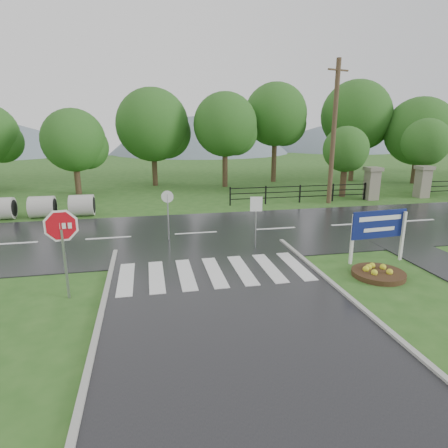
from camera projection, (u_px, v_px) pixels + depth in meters
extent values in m
plane|color=#2C5A1E|center=(254.00, 358.00, 8.33)|extent=(120.00, 120.00, 0.00)
cube|color=black|center=(196.00, 234.00, 17.79)|extent=(90.00, 8.00, 0.04)
cube|color=#2A2A2C|center=(446.00, 266.00, 13.77)|extent=(2.20, 11.00, 0.04)
cube|color=silver|center=(126.00, 279.00, 12.46)|extent=(0.50, 2.80, 0.02)
cube|color=silver|center=(156.00, 276.00, 12.65)|extent=(0.50, 2.80, 0.02)
cube|color=silver|center=(186.00, 274.00, 12.85)|extent=(0.50, 2.80, 0.02)
cube|color=silver|center=(215.00, 272.00, 13.04)|extent=(0.50, 2.80, 0.02)
cube|color=silver|center=(242.00, 270.00, 13.24)|extent=(0.50, 2.80, 0.02)
cube|color=silver|center=(269.00, 268.00, 13.43)|extent=(0.50, 2.80, 0.02)
cube|color=silver|center=(295.00, 266.00, 13.63)|extent=(0.50, 2.80, 0.02)
cube|color=gray|center=(372.00, 185.00, 25.75)|extent=(0.80, 0.80, 2.00)
cube|color=#6B6659|center=(373.00, 169.00, 25.46)|extent=(1.00, 1.00, 0.24)
cube|color=gray|center=(423.00, 183.00, 26.53)|extent=(0.80, 0.80, 2.00)
cube|color=#6B6659|center=(425.00, 168.00, 26.24)|extent=(1.00, 1.00, 0.24)
cube|color=black|center=(300.00, 197.00, 24.88)|extent=(9.50, 0.05, 0.05)
cube|color=black|center=(300.00, 191.00, 24.79)|extent=(9.50, 0.05, 0.05)
cube|color=black|center=(300.00, 186.00, 24.70)|extent=(9.50, 0.05, 0.05)
cube|color=black|center=(230.00, 196.00, 23.90)|extent=(0.08, 0.08, 1.20)
cube|color=black|center=(365.00, 191.00, 25.75)|extent=(0.08, 0.08, 1.20)
cube|color=black|center=(428.00, 189.00, 26.73)|extent=(0.08, 0.08, 1.20)
sphere|color=slate|center=(6.00, 235.00, 68.11)|extent=(40.00, 40.00, 40.00)
sphere|color=slate|center=(201.00, 238.00, 75.85)|extent=(48.00, 48.00, 48.00)
sphere|color=slate|center=(330.00, 212.00, 80.19)|extent=(36.00, 36.00, 36.00)
cylinder|color=#9E9B93|center=(1.00, 209.00, 20.42)|extent=(1.30, 1.20, 1.20)
cylinder|color=#9E9B93|center=(42.00, 207.00, 20.82)|extent=(1.30, 1.20, 1.20)
cylinder|color=#9E9B93|center=(82.00, 205.00, 21.23)|extent=(1.30, 1.20, 1.20)
cube|color=#939399|center=(65.00, 264.00, 10.95)|extent=(0.06, 0.06, 2.13)
cylinder|color=white|center=(61.00, 226.00, 10.66)|extent=(1.27, 0.23, 1.28)
cylinder|color=#B70C17|center=(61.00, 226.00, 10.65)|extent=(1.10, 0.21, 1.11)
cube|color=silver|center=(352.00, 239.00, 13.74)|extent=(0.10, 0.10, 1.90)
cube|color=silver|center=(403.00, 236.00, 14.14)|extent=(0.10, 0.10, 1.90)
cube|color=navy|center=(379.00, 224.00, 13.81)|extent=(2.28, 0.25, 1.04)
cube|color=white|center=(381.00, 218.00, 13.71)|extent=(1.80, 0.16, 0.17)
cube|color=white|center=(379.00, 229.00, 13.82)|extent=(1.33, 0.12, 0.14)
cylinder|color=#332111|center=(378.00, 274.00, 12.79)|extent=(1.77, 1.77, 0.18)
cube|color=#939399|center=(256.00, 225.00, 15.38)|extent=(0.04, 0.04, 2.09)
cube|color=white|center=(256.00, 204.00, 15.14)|extent=(0.49, 0.10, 0.60)
cylinder|color=#939399|center=(168.00, 218.00, 16.44)|extent=(0.06, 0.06, 2.12)
cylinder|color=white|center=(167.00, 197.00, 16.18)|extent=(0.52, 0.13, 0.53)
cylinder|color=#473523|center=(334.00, 134.00, 23.72)|extent=(0.30, 0.30, 8.96)
cube|color=brown|center=(338.00, 70.00, 22.75)|extent=(1.56, 0.53, 0.10)
cylinder|color=#3D2B1C|center=(344.00, 177.00, 26.80)|extent=(0.41, 0.41, 2.81)
sphere|color=#22561A|center=(346.00, 149.00, 26.30)|extent=(3.18, 3.18, 3.18)
cylinder|color=#3D2B1C|center=(422.00, 172.00, 28.00)|extent=(0.47, 0.47, 3.18)
sphere|color=#22561A|center=(426.00, 142.00, 27.43)|extent=(3.40, 3.40, 3.40)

